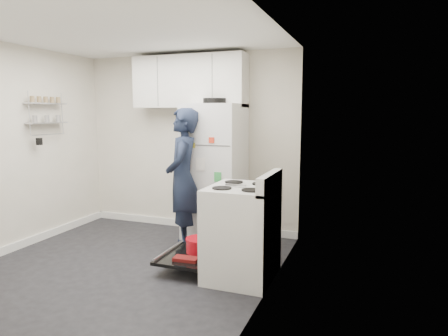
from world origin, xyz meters
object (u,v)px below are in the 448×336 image
at_px(electric_range, 241,233).
at_px(refrigerator, 215,172).
at_px(person, 183,179).
at_px(open_oven_door, 194,250).

distance_m(electric_range, refrigerator, 1.39).
height_order(refrigerator, person, refrigerator).
relative_size(open_oven_door, refrigerator, 0.38).
height_order(open_oven_door, person, person).
bearing_deg(person, refrigerator, 135.59).
bearing_deg(electric_range, refrigerator, 123.35).
bearing_deg(open_oven_door, person, 125.45).
bearing_deg(refrigerator, electric_range, -56.65).
height_order(electric_range, person, person).
distance_m(open_oven_door, person, 0.98).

